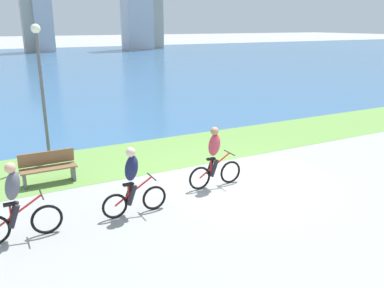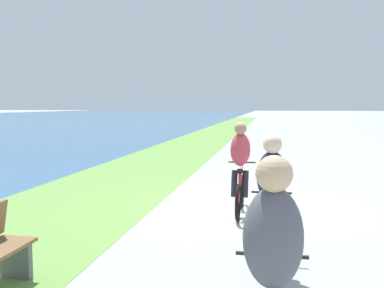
{
  "view_description": "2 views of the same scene",
  "coord_description": "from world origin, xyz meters",
  "px_view_note": "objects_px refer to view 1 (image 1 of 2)",
  "views": [
    {
      "loc": [
        -6.0,
        -8.7,
        4.29
      ],
      "look_at": [
        -0.98,
        0.78,
        1.04
      ],
      "focal_mm": 37.24,
      "sensor_mm": 36.0,
      "label": 1
    },
    {
      "loc": [
        -8.17,
        -0.54,
        1.99
      ],
      "look_at": [
        -0.43,
        0.93,
        1.25
      ],
      "focal_mm": 38.66,
      "sensor_mm": 36.0,
      "label": 2
    }
  ],
  "objects_px": {
    "cyclist_lead": "(215,157)",
    "lamppost_tall": "(41,76)",
    "cyclist_trailing": "(133,181)",
    "bench_near_path": "(48,168)",
    "cyclist_distant_rear": "(16,203)"
  },
  "relations": [
    {
      "from": "cyclist_distant_rear",
      "to": "bench_near_path",
      "type": "height_order",
      "value": "cyclist_distant_rear"
    },
    {
      "from": "cyclist_trailing",
      "to": "lamppost_tall",
      "type": "height_order",
      "value": "lamppost_tall"
    },
    {
      "from": "cyclist_lead",
      "to": "lamppost_tall",
      "type": "distance_m",
      "value": 5.88
    },
    {
      "from": "cyclist_lead",
      "to": "lamppost_tall",
      "type": "xyz_separation_m",
      "value": [
        -3.67,
        4.17,
        1.94
      ]
    },
    {
      "from": "bench_near_path",
      "to": "lamppost_tall",
      "type": "bearing_deg",
      "value": 80.63
    },
    {
      "from": "cyclist_trailing",
      "to": "lamppost_tall",
      "type": "relative_size",
      "value": 0.38
    },
    {
      "from": "bench_near_path",
      "to": "cyclist_distant_rear",
      "type": "bearing_deg",
      "value": -109.5
    },
    {
      "from": "cyclist_distant_rear",
      "to": "lamppost_tall",
      "type": "relative_size",
      "value": 0.4
    },
    {
      "from": "cyclist_distant_rear",
      "to": "bench_near_path",
      "type": "bearing_deg",
      "value": 70.5
    },
    {
      "from": "cyclist_lead",
      "to": "lamppost_tall",
      "type": "height_order",
      "value": "lamppost_tall"
    },
    {
      "from": "cyclist_distant_rear",
      "to": "lamppost_tall",
      "type": "height_order",
      "value": "lamppost_tall"
    },
    {
      "from": "cyclist_trailing",
      "to": "cyclist_distant_rear",
      "type": "distance_m",
      "value": 2.48
    },
    {
      "from": "cyclist_lead",
      "to": "bench_near_path",
      "type": "relative_size",
      "value": 1.12
    },
    {
      "from": "cyclist_trailing",
      "to": "bench_near_path",
      "type": "bearing_deg",
      "value": 116.05
    },
    {
      "from": "cyclist_trailing",
      "to": "cyclist_distant_rear",
      "type": "relative_size",
      "value": 0.97
    }
  ]
}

